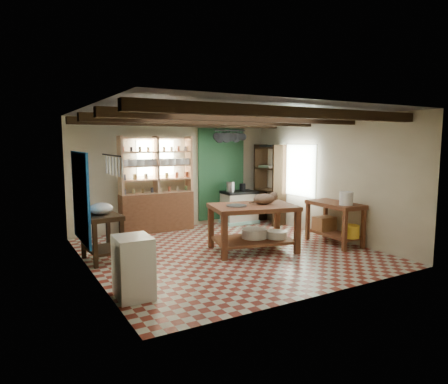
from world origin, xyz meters
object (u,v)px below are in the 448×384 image
right_counter (334,223)px  cat (264,199)px  stove (239,207)px  prep_table (102,238)px  white_cabinet (133,267)px  work_table (253,228)px

right_counter → cat: size_ratio=2.70×
stove → cat: 2.55m
cat → prep_table: bearing=168.2°
white_cabinet → right_counter: bearing=11.5°
work_table → right_counter: bearing=-0.1°
right_counter → cat: 1.62m
cat → work_table: bearing=-178.7°
white_cabinet → right_counter: 4.46m
prep_table → white_cabinet: 1.88m
work_table → prep_table: 2.76m
prep_table → right_counter: (4.38, -1.14, 0.01)m
white_cabinet → right_counter: (4.40, 0.74, 0.01)m
white_cabinet → prep_table: bearing=91.4°
work_table → stove: work_table is taller
work_table → white_cabinet: bearing=-144.4°
work_table → stove: size_ratio=1.84×
work_table → cat: cat is taller
white_cabinet → right_counter: right_counter is taller
right_counter → work_table: bearing=169.3°
prep_table → work_table: bearing=-20.6°
right_counter → cat: (-1.47, 0.39, 0.56)m
prep_table → white_cabinet: bearing=-95.4°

